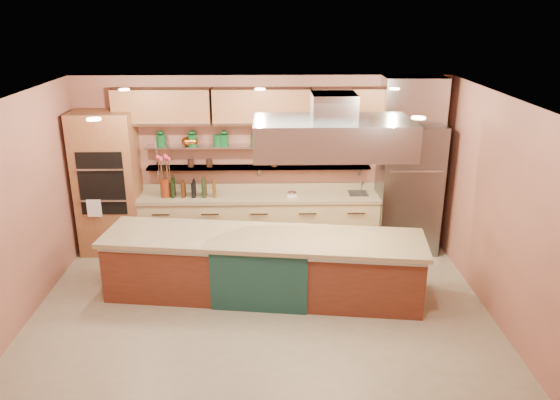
{
  "coord_description": "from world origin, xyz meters",
  "views": [
    {
      "loc": [
        0.12,
        -6.13,
        3.82
      ],
      "look_at": [
        0.26,
        1.0,
        1.27
      ],
      "focal_mm": 35.0,
      "sensor_mm": 36.0,
      "label": 1
    }
  ],
  "objects_px": {
    "flower_vase": "(165,188)",
    "refrigerator": "(408,188)",
    "island": "(263,266)",
    "kitchen_scale": "(292,193)",
    "green_canister": "(218,140)",
    "copper_kettle": "(187,141)"
  },
  "relations": [
    {
      "from": "kitchen_scale",
      "to": "copper_kettle",
      "type": "distance_m",
      "value": 1.86
    },
    {
      "from": "flower_vase",
      "to": "kitchen_scale",
      "type": "xyz_separation_m",
      "value": [
        2.02,
        0.0,
        -0.1
      ]
    },
    {
      "from": "refrigerator",
      "to": "kitchen_scale",
      "type": "distance_m",
      "value": 1.87
    },
    {
      "from": "green_canister",
      "to": "refrigerator",
      "type": "bearing_deg",
      "value": -4.31
    },
    {
      "from": "refrigerator",
      "to": "flower_vase",
      "type": "distance_m",
      "value": 3.89
    },
    {
      "from": "island",
      "to": "green_canister",
      "type": "bearing_deg",
      "value": 119.87
    },
    {
      "from": "island",
      "to": "flower_vase",
      "type": "bearing_deg",
      "value": 143.14
    },
    {
      "from": "island",
      "to": "kitchen_scale",
      "type": "height_order",
      "value": "kitchen_scale"
    },
    {
      "from": "refrigerator",
      "to": "flower_vase",
      "type": "height_order",
      "value": "refrigerator"
    },
    {
      "from": "refrigerator",
      "to": "kitchen_scale",
      "type": "xyz_separation_m",
      "value": [
        -1.87,
        0.01,
        -0.08
      ]
    },
    {
      "from": "kitchen_scale",
      "to": "green_canister",
      "type": "bearing_deg",
      "value": 171.42
    },
    {
      "from": "island",
      "to": "copper_kettle",
      "type": "bearing_deg",
      "value": 132.11
    },
    {
      "from": "flower_vase",
      "to": "refrigerator",
      "type": "bearing_deg",
      "value": -0.15
    },
    {
      "from": "refrigerator",
      "to": "island",
      "type": "height_order",
      "value": "refrigerator"
    },
    {
      "from": "refrigerator",
      "to": "copper_kettle",
      "type": "bearing_deg",
      "value": 176.28
    },
    {
      "from": "refrigerator",
      "to": "green_canister",
      "type": "xyz_separation_m",
      "value": [
        -3.05,
        0.23,
        0.75
      ]
    },
    {
      "from": "flower_vase",
      "to": "copper_kettle",
      "type": "distance_m",
      "value": 0.83
    },
    {
      "from": "island",
      "to": "kitchen_scale",
      "type": "xyz_separation_m",
      "value": [
        0.45,
        1.52,
        0.53
      ]
    },
    {
      "from": "flower_vase",
      "to": "kitchen_scale",
      "type": "bearing_deg",
      "value": 0.0
    },
    {
      "from": "refrigerator",
      "to": "green_canister",
      "type": "relative_size",
      "value": 12.08
    },
    {
      "from": "island",
      "to": "flower_vase",
      "type": "xyz_separation_m",
      "value": [
        -1.56,
        1.52,
        0.63
      ]
    },
    {
      "from": "flower_vase",
      "to": "green_canister",
      "type": "relative_size",
      "value": 1.65
    }
  ]
}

